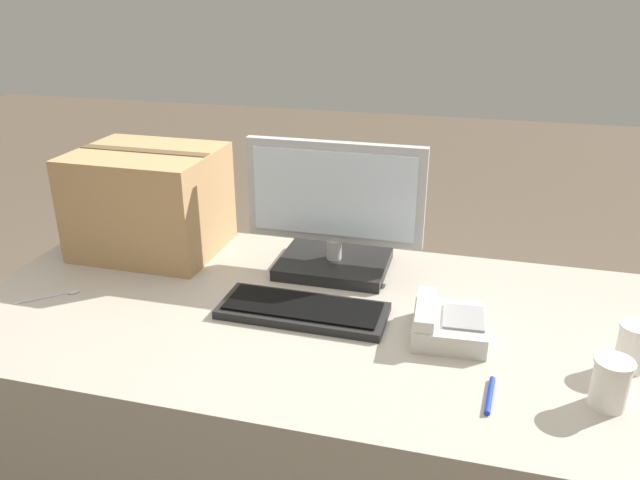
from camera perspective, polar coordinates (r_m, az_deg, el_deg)
name	(u,v)px	position (r m, az deg, el deg)	size (l,w,h in m)	color
office_desk	(311,423)	(1.83, -0.82, -16.40)	(1.80, 0.90, 0.72)	#A89E8E
monitor	(335,219)	(1.78, 1.39, 1.91)	(0.51, 0.25, 0.38)	black
keyboard	(303,310)	(1.60, -1.57, -6.41)	(0.43, 0.17, 0.03)	black
desk_phone	(447,324)	(1.53, 11.51, -7.54)	(0.18, 0.20, 0.08)	beige
paper_cup_left	(610,383)	(1.39, 25.02, -11.77)	(0.08, 0.08, 0.11)	white
paper_cup_right	(633,347)	(1.54, 26.69, -8.71)	(0.07, 0.07, 0.11)	white
spoon	(58,295)	(1.84, -22.86, -4.66)	(0.13, 0.12, 0.00)	#B2B2B7
cardboard_box	(150,201)	(1.99, -15.31, 3.45)	(0.42, 0.35, 0.32)	tan
pen_marker	(490,395)	(1.36, 15.27, -13.54)	(0.02, 0.12, 0.01)	#1933B2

